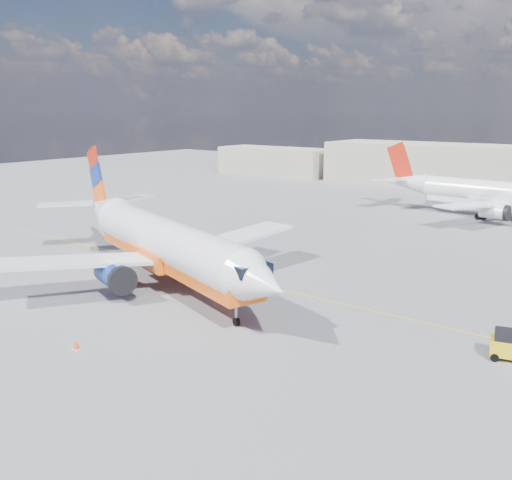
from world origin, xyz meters
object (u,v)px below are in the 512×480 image
Objects in this scene: main_jet at (162,242)px; second_jet at (496,195)px; gse_tug at (511,346)px; traffic_cone at (76,345)px.

main_jet reaches higher than second_jet.
second_jet is 11.56× the size of gse_tug.
gse_tug is (27.62, 1.90, -2.78)m from main_jet.
main_jet is 57.78× the size of traffic_cone.
second_jet is at bearing 92.48° from main_jet.
main_jet is at bearing -101.86° from second_jet.
second_jet is (14.12, 47.94, -0.36)m from main_jet.
main_jet reaches higher than traffic_cone.
traffic_cone is at bearing -161.38° from gse_tug.
traffic_cone is (-21.73, -14.83, -0.55)m from gse_tug.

